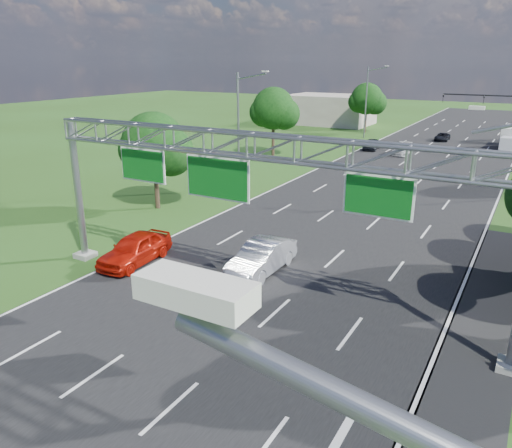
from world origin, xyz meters
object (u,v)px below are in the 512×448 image
Objects in this scene: red_coupe at (135,249)px; silver_sedan at (262,257)px; box_truck at (512,139)px; sign_gantry at (252,160)px.

silver_sedan is at bearing 15.58° from red_coupe.
silver_sedan is at bearing -96.23° from box_truck.
box_truck is at bearing 69.09° from red_coupe.
sign_gantry is 6.99m from silver_sedan.
sign_gantry reaches higher than box_truck.
box_truck is (15.86, 51.56, 0.53)m from red_coupe.
silver_sedan is (6.86, 2.41, 0.00)m from red_coupe.
red_coupe is at bearing 174.05° from sign_gantry.
red_coupe is 0.65× the size of box_truck.
sign_gantry is at bearing -9.76° from red_coupe.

